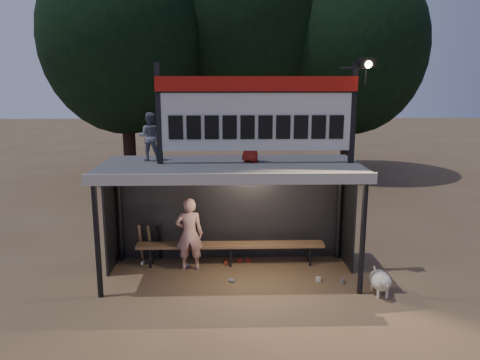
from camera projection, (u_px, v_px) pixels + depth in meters
name	position (u px, v px, depth m)	size (l,w,h in m)	color
ground	(231.00, 275.00, 9.54)	(80.00, 80.00, 0.00)	brown
player	(189.00, 234.00, 9.69)	(0.56, 0.37, 1.54)	white
child_a	(150.00, 137.00, 9.28)	(0.47, 0.36, 0.96)	slate
child_b	(251.00, 139.00, 9.10)	(0.45, 0.29, 0.92)	maroon
dugout_shelter	(230.00, 184.00, 9.39)	(5.10, 2.08, 2.32)	#424245
scoreboard_assembly	(259.00, 111.00, 8.85)	(4.10, 0.27, 1.99)	black
bench	(230.00, 246.00, 9.99)	(4.00, 0.35, 0.48)	olive
tree_left	(124.00, 37.00, 18.05)	(6.46, 6.46, 9.27)	black
tree_mid	(251.00, 25.00, 19.52)	(7.22, 7.22, 10.36)	black
tree_right	(351.00, 47.00, 18.86)	(6.08, 6.08, 8.72)	black
dog	(381.00, 281.00, 8.61)	(0.36, 0.81, 0.49)	beige
bats	(150.00, 242.00, 10.20)	(0.49, 0.33, 0.84)	#9F704A
litter	(240.00, 269.00, 9.77)	(4.17, 1.26, 0.08)	#A72C1C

